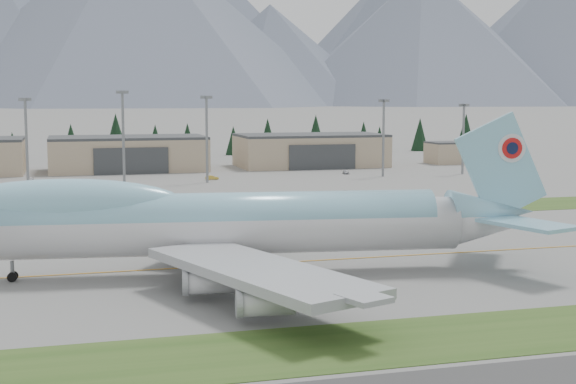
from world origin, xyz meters
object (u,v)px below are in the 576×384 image
object	(u,v)px
hangar_center	(128,153)
service_vehicle_c	(346,174)
boeing_747_freighter	(221,222)
service_vehicle_b	(212,180)
service_vehicle_a	(30,181)
hangar_right	(310,150)

from	to	relation	value
hangar_center	service_vehicle_c	xyz separation A→B (m)	(62.40, -28.88, -5.39)
boeing_747_freighter	hangar_center	distance (m)	155.43
service_vehicle_b	service_vehicle_a	bearing A→B (deg)	71.03
service_vehicle_b	boeing_747_freighter	bearing A→B (deg)	162.10
boeing_747_freighter	hangar_center	xyz separation A→B (m)	(-0.70, 155.42, -1.54)
hangar_center	service_vehicle_a	xyz separation A→B (m)	(-28.43, -26.35, -5.39)
hangar_center	service_vehicle_c	bearing A→B (deg)	-24.84
hangar_center	hangar_right	size ratio (longest dim) A/B	1.00
hangar_right	service_vehicle_a	world-z (taller)	hangar_right
service_vehicle_c	service_vehicle_b	bearing A→B (deg)	-161.58
boeing_747_freighter	service_vehicle_a	bearing A→B (deg)	110.37
service_vehicle_a	service_vehicle_c	xyz separation A→B (m)	(90.83, -2.54, 0.00)
hangar_center	hangar_right	distance (m)	60.00
service_vehicle_a	service_vehicle_c	bearing A→B (deg)	6.05
service_vehicle_c	hangar_right	bearing A→B (deg)	104.41
boeing_747_freighter	service_vehicle_c	distance (m)	140.94
hangar_right	service_vehicle_c	world-z (taller)	hangar_right
boeing_747_freighter	service_vehicle_b	bearing A→B (deg)	88.31
boeing_747_freighter	hangar_center	world-z (taller)	boeing_747_freighter
service_vehicle_a	service_vehicle_c	world-z (taller)	service_vehicle_a
service_vehicle_a	service_vehicle_b	distance (m)	49.72
service_vehicle_b	service_vehicle_c	size ratio (longest dim) A/B	0.94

